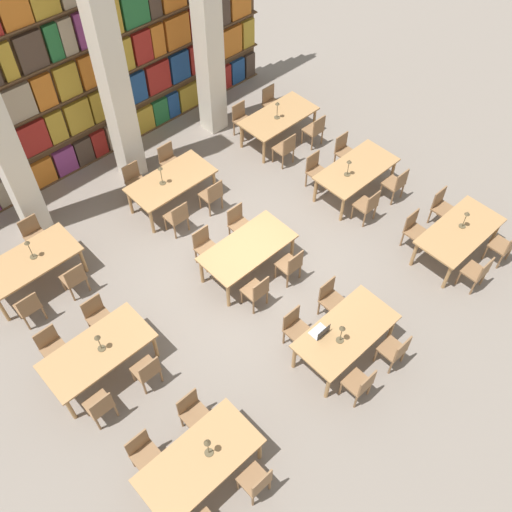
{
  "coord_description": "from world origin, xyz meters",
  "views": [
    {
      "loc": [
        -4.82,
        -5.4,
        9.31
      ],
      "look_at": [
        0.0,
        -0.26,
        0.66
      ],
      "focal_mm": 40.0,
      "sensor_mm": 36.0,
      "label": 1
    }
  ],
  "objects_px": {
    "chair_8": "(477,272)",
    "chair_27": "(34,235)",
    "chair_12": "(100,406)",
    "chair_17": "(205,246)",
    "reading_table_3": "(98,352)",
    "chair_21": "(316,170)",
    "reading_table_0": "(200,461)",
    "pillar_center": "(108,59)",
    "chair_7": "(331,298)",
    "chair_30": "(212,195)",
    "chair_31": "(169,161)",
    "desk_lamp_6": "(161,172)",
    "desk_lamp_7": "(277,107)",
    "chair_35": "(271,102)",
    "chair_11": "(441,206)",
    "chair_13": "(52,347)",
    "reading_table_1": "(346,333)",
    "chair_26": "(74,278)",
    "desk_lamp_2": "(466,217)",
    "chair_6": "(395,350)",
    "reading_table_8": "(279,118)",
    "laptop": "(320,332)",
    "chair_19": "(239,223)",
    "desk_lamp_0": "(208,445)",
    "chair_18": "(291,265)",
    "reading_table_5": "(356,171)",
    "reading_table_2": "(460,233)",
    "desk_lamp_5": "(29,246)",
    "desk_lamp_1": "(342,331)",
    "desk_lamp_4": "(349,165)",
    "chair_3": "(193,412)",
    "chair_32": "(285,148)",
    "chair_16": "(257,291)",
    "reading_table_6": "(29,263)",
    "chair_28": "(177,217)",
    "chair_33": "(242,119)",
    "reading_table_7": "(171,182)",
    "chair_15": "(98,316)",
    "chair_4": "(360,384)",
    "chair_5": "(295,327)",
    "chair_24": "(29,307)",
    "chair_29": "(135,180)",
    "chair_10": "(504,246)"
  },
  "relations": [
    {
      "from": "chair_29",
      "to": "desk_lamp_4",
      "type": "bearing_deg",
      "value": 135.72
    },
    {
      "from": "desk_lamp_0",
      "to": "desk_lamp_5",
      "type": "bearing_deg",
      "value": 90.2
    },
    {
      "from": "chair_13",
      "to": "chair_35",
      "type": "height_order",
      "value": "same"
    },
    {
      "from": "reading_table_2",
      "to": "desk_lamp_5",
      "type": "relative_size",
      "value": 4.0
    },
    {
      "from": "chair_31",
      "to": "chair_27",
      "type": "bearing_deg",
      "value": -1.41
    },
    {
      "from": "reading_table_1",
      "to": "desk_lamp_2",
      "type": "bearing_deg",
      "value": 0.5
    },
    {
      "from": "chair_18",
      "to": "reading_table_5",
      "type": "bearing_deg",
      "value": 15.38
    },
    {
      "from": "reading_table_6",
      "to": "chair_28",
      "type": "distance_m",
      "value": 3.08
    },
    {
      "from": "chair_12",
      "to": "chair_27",
      "type": "xyz_separation_m",
      "value": [
        1.1,
        4.12,
        0.0
      ]
    },
    {
      "from": "chair_13",
      "to": "chair_26",
      "type": "distance_m",
      "value": 1.52
    },
    {
      "from": "desk_lamp_0",
      "to": "chair_11",
      "type": "height_order",
      "value": "desk_lamp_0"
    },
    {
      "from": "reading_table_1",
      "to": "chair_26",
      "type": "height_order",
      "value": "chair_26"
    },
    {
      "from": "reading_table_2",
      "to": "reading_table_7",
      "type": "bearing_deg",
      "value": 123.01
    },
    {
      "from": "reading_table_1",
      "to": "desk_lamp_5",
      "type": "bearing_deg",
      "value": 121.16
    },
    {
      "from": "reading_table_3",
      "to": "reading_table_8",
      "type": "relative_size",
      "value": 1.0
    },
    {
      "from": "chair_31",
      "to": "chair_3",
      "type": "bearing_deg",
      "value": 55.91
    },
    {
      "from": "desk_lamp_1",
      "to": "desk_lamp_4",
      "type": "distance_m",
      "value": 4.23
    },
    {
      "from": "chair_6",
      "to": "reading_table_8",
      "type": "xyz_separation_m",
      "value": [
        2.95,
        5.94,
        0.18
      ]
    },
    {
      "from": "desk_lamp_0",
      "to": "chair_16",
      "type": "relative_size",
      "value": 0.54
    },
    {
      "from": "chair_12",
      "to": "reading_table_3",
      "type": "bearing_deg",
      "value": 57.03
    },
    {
      "from": "chair_21",
      "to": "desk_lamp_7",
      "type": "bearing_deg",
      "value": -104.52
    },
    {
      "from": "laptop",
      "to": "chair_19",
      "type": "bearing_deg",
      "value": -105.52
    },
    {
      "from": "pillar_center",
      "to": "reading_table_5",
      "type": "height_order",
      "value": "pillar_center"
    },
    {
      "from": "reading_table_1",
      "to": "desk_lamp_5",
      "type": "xyz_separation_m",
      "value": [
        -3.18,
        5.26,
        0.4
      ]
    },
    {
      "from": "pillar_center",
      "to": "chair_31",
      "type": "xyz_separation_m",
      "value": [
        0.59,
        -0.74,
        -2.53
      ]
    },
    {
      "from": "desk_lamp_0",
      "to": "chair_21",
      "type": "xyz_separation_m",
      "value": [
        6.03,
        3.4,
        -0.57
      ]
    },
    {
      "from": "reading_table_1",
      "to": "reading_table_8",
      "type": "bearing_deg",
      "value": 56.55
    },
    {
      "from": "chair_30",
      "to": "chair_33",
      "type": "xyz_separation_m",
      "value": [
        2.27,
        1.53,
        0.0
      ]
    },
    {
      "from": "pillar_center",
      "to": "chair_7",
      "type": "distance_m",
      "value": 6.44
    },
    {
      "from": "chair_4",
      "to": "chair_5",
      "type": "bearing_deg",
      "value": 90.0
    },
    {
      "from": "reading_table_3",
      "to": "chair_21",
      "type": "height_order",
      "value": "chair_21"
    },
    {
      "from": "chair_16",
      "to": "chair_33",
      "type": "xyz_separation_m",
      "value": [
        3.33,
        4.1,
        0.0
      ]
    },
    {
      "from": "chair_35",
      "to": "chair_11",
      "type": "bearing_deg",
      "value": 91.01
    },
    {
      "from": "desk_lamp_6",
      "to": "desk_lamp_7",
      "type": "bearing_deg",
      "value": -0.99
    },
    {
      "from": "chair_3",
      "to": "chair_13",
      "type": "height_order",
      "value": "same"
    },
    {
      "from": "reading_table_0",
      "to": "desk_lamp_6",
      "type": "xyz_separation_m",
      "value": [
        3.24,
        5.18,
        0.4
      ]
    },
    {
      "from": "reading_table_5",
      "to": "chair_24",
      "type": "xyz_separation_m",
      "value": [
        -7.16,
        1.86,
        -0.18
      ]
    },
    {
      "from": "chair_19",
      "to": "reading_table_2",
      "type": "bearing_deg",
      "value": 131.47
    },
    {
      "from": "chair_12",
      "to": "chair_17",
      "type": "relative_size",
      "value": 1.0
    },
    {
      "from": "chair_7",
      "to": "chair_10",
      "type": "height_order",
      "value": "same"
    },
    {
      "from": "chair_11",
      "to": "chair_32",
      "type": "bearing_deg",
      "value": -73.1
    },
    {
      "from": "chair_13",
      "to": "chair_21",
      "type": "distance_m",
      "value": 6.79
    },
    {
      "from": "chair_16",
      "to": "pillar_center",
      "type": "bearing_deg",
      "value": 84.4
    },
    {
      "from": "reading_table_5",
      "to": "chair_32",
      "type": "xyz_separation_m",
      "value": [
        -0.46,
        1.77,
        -0.18
      ]
    },
    {
      "from": "desk_lamp_0",
      "to": "reading_table_7",
      "type": "height_order",
      "value": "desk_lamp_0"
    },
    {
      "from": "chair_30",
      "to": "chair_31",
      "type": "bearing_deg",
      "value": 90.0
    },
    {
      "from": "chair_8",
      "to": "chair_27",
      "type": "height_order",
      "value": "same"
    },
    {
      "from": "desk_lamp_2",
      "to": "reading_table_7",
      "type": "relative_size",
      "value": 0.22
    },
    {
      "from": "reading_table_0",
      "to": "reading_table_3",
      "type": "height_order",
      "value": "same"
    },
    {
      "from": "chair_6",
      "to": "chair_15",
      "type": "distance_m",
      "value": 5.42
    }
  ]
}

